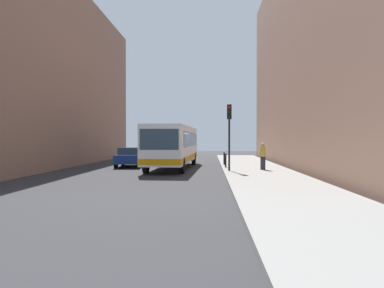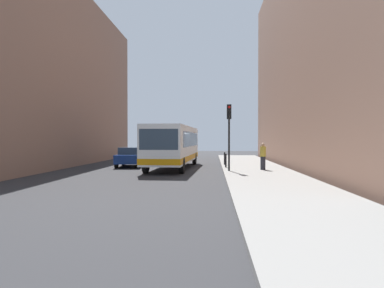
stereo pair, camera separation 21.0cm
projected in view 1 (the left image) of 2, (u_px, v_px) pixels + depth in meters
ground_plane at (175, 171)px, 23.81m from camera, size 80.00×80.00×0.00m
sidewalk at (256, 170)px, 23.54m from camera, size 4.40×40.00×0.15m
building_left at (35, 75)px, 28.29m from camera, size 7.00×32.00×14.36m
building_right at (331, 54)px, 27.11m from camera, size 7.00×32.00×17.16m
bus at (174, 144)px, 25.93m from camera, size 3.03×11.12×3.00m
car_beside_bus at (130, 156)px, 27.43m from camera, size 2.14×4.53×1.48m
traffic_light at (229, 125)px, 22.09m from camera, size 0.28×0.33×4.10m
bollard_near at (226, 160)px, 24.83m from camera, size 0.11×0.11×0.95m
bollard_mid at (224, 158)px, 27.45m from camera, size 0.11×0.11×0.95m
pedestrian_near_signal at (263, 156)px, 22.98m from camera, size 0.38×0.38×1.72m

